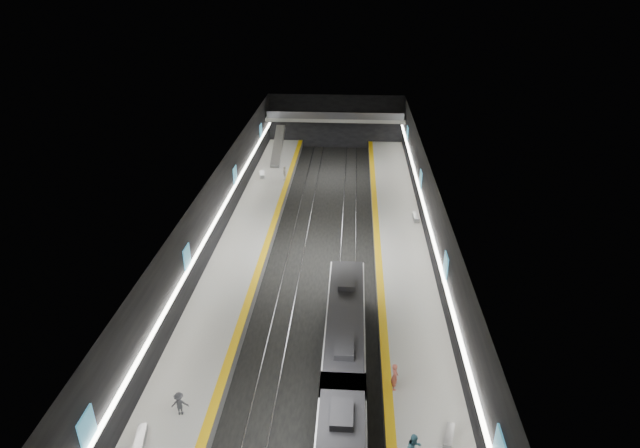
# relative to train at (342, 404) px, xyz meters

# --- Properties ---
(ground) EXTENTS (70.00, 70.00, 0.00)m
(ground) POSITION_rel_train_xyz_m (-2.50, 20.08, -2.20)
(ground) COLOR black
(ground) RESTS_ON ground
(ceiling) EXTENTS (20.00, 70.00, 0.04)m
(ceiling) POSITION_rel_train_xyz_m (-2.50, 20.08, 5.80)
(ceiling) COLOR beige
(ceiling) RESTS_ON wall_left
(wall_left) EXTENTS (0.04, 70.00, 8.00)m
(wall_left) POSITION_rel_train_xyz_m (-12.50, 20.08, 1.80)
(wall_left) COLOR black
(wall_left) RESTS_ON ground
(wall_right) EXTENTS (0.04, 70.00, 8.00)m
(wall_right) POSITION_rel_train_xyz_m (7.50, 20.08, 1.80)
(wall_right) COLOR black
(wall_right) RESTS_ON ground
(wall_back) EXTENTS (20.00, 0.04, 8.00)m
(wall_back) POSITION_rel_train_xyz_m (-2.50, 55.08, 1.80)
(wall_back) COLOR black
(wall_back) RESTS_ON ground
(platform_left) EXTENTS (5.00, 70.00, 1.00)m
(platform_left) POSITION_rel_train_xyz_m (-10.00, 20.08, -1.70)
(platform_left) COLOR slate
(platform_left) RESTS_ON ground
(tile_surface_left) EXTENTS (5.00, 70.00, 0.02)m
(tile_surface_left) POSITION_rel_train_xyz_m (-10.00, 20.08, -1.19)
(tile_surface_left) COLOR #B3B3AD
(tile_surface_left) RESTS_ON platform_left
(tactile_strip_left) EXTENTS (0.60, 70.00, 0.02)m
(tactile_strip_left) POSITION_rel_train_xyz_m (-7.80, 20.08, -1.18)
(tactile_strip_left) COLOR yellow
(tactile_strip_left) RESTS_ON platform_left
(platform_right) EXTENTS (5.00, 70.00, 1.00)m
(platform_right) POSITION_rel_train_xyz_m (5.00, 20.08, -1.70)
(platform_right) COLOR slate
(platform_right) RESTS_ON ground
(tile_surface_right) EXTENTS (5.00, 70.00, 0.02)m
(tile_surface_right) POSITION_rel_train_xyz_m (5.00, 20.08, -1.19)
(tile_surface_right) COLOR #B3B3AD
(tile_surface_right) RESTS_ON platform_right
(tactile_strip_right) EXTENTS (0.60, 70.00, 0.02)m
(tactile_strip_right) POSITION_rel_train_xyz_m (2.80, 20.08, -1.18)
(tactile_strip_right) COLOR yellow
(tactile_strip_right) RESTS_ON platform_right
(rails) EXTENTS (6.52, 70.00, 0.12)m
(rails) POSITION_rel_train_xyz_m (-2.50, 20.08, -2.14)
(rails) COLOR gray
(rails) RESTS_ON ground
(train) EXTENTS (2.69, 27.89, 3.60)m
(train) POSITION_rel_train_xyz_m (0.00, 0.00, 0.00)
(train) COLOR #0F1A37
(train) RESTS_ON ground
(ad_posters) EXTENTS (19.94, 53.50, 2.20)m
(ad_posters) POSITION_rel_train_xyz_m (-2.50, 21.08, 2.30)
(ad_posters) COLOR teal
(ad_posters) RESTS_ON wall_left
(cove_light_left) EXTENTS (0.25, 68.60, 0.12)m
(cove_light_left) POSITION_rel_train_xyz_m (-12.30, 20.08, 1.60)
(cove_light_left) COLOR white
(cove_light_left) RESTS_ON wall_left
(cove_light_right) EXTENTS (0.25, 68.60, 0.12)m
(cove_light_right) POSITION_rel_train_xyz_m (7.30, 20.08, 1.60)
(cove_light_right) COLOR white
(cove_light_right) RESTS_ON wall_right
(mezzanine_bridge) EXTENTS (20.00, 3.00, 1.50)m
(mezzanine_bridge) POSITION_rel_train_xyz_m (-2.50, 53.01, 2.84)
(mezzanine_bridge) COLOR gray
(mezzanine_bridge) RESTS_ON wall_left
(escalator) EXTENTS (1.20, 7.50, 3.92)m
(escalator) POSITION_rel_train_xyz_m (-10.00, 46.08, 0.70)
(escalator) COLOR #99999E
(escalator) RESTS_ON platform_left
(bench_left_near) EXTENTS (0.85, 1.85, 0.44)m
(bench_left_near) POSITION_rel_train_xyz_m (-11.23, -2.31, -0.98)
(bench_left_near) COLOR #99999E
(bench_left_near) RESTS_ON platform_left
(bench_left_far) EXTENTS (0.89, 1.93, 0.46)m
(bench_left_far) POSITION_rel_train_xyz_m (-11.18, 39.47, -0.97)
(bench_left_far) COLOR #99999E
(bench_left_far) RESTS_ON platform_left
(bench_right_near) EXTENTS (0.92, 1.77, 0.42)m
(bench_right_near) POSITION_rel_train_xyz_m (6.04, -1.04, -0.99)
(bench_right_near) COLOR #99999E
(bench_right_near) RESTS_ON platform_right
(bench_right_far) EXTENTS (0.58, 1.95, 0.47)m
(bench_right_far) POSITION_rel_train_xyz_m (7.00, 27.96, -0.96)
(bench_right_far) COLOR #99999E
(bench_right_far) RESTS_ON platform_right
(passenger_right_a) EXTENTS (0.51, 0.72, 1.88)m
(passenger_right_a) POSITION_rel_train_xyz_m (3.20, 2.79, -0.25)
(passenger_right_a) COLOR #D4644F
(passenger_right_a) RESTS_ON platform_right
(passenger_left_a) EXTENTS (0.61, 1.10, 1.78)m
(passenger_left_a) POSITION_rel_train_xyz_m (-8.15, 38.31, -0.31)
(passenger_left_a) COLOR silver
(passenger_left_a) RESTS_ON platform_left
(passenger_left_b) EXTENTS (1.08, 0.72, 1.56)m
(passenger_left_b) POSITION_rel_train_xyz_m (-9.60, -0.16, -0.41)
(passenger_left_b) COLOR #404147
(passenger_left_b) RESTS_ON platform_left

